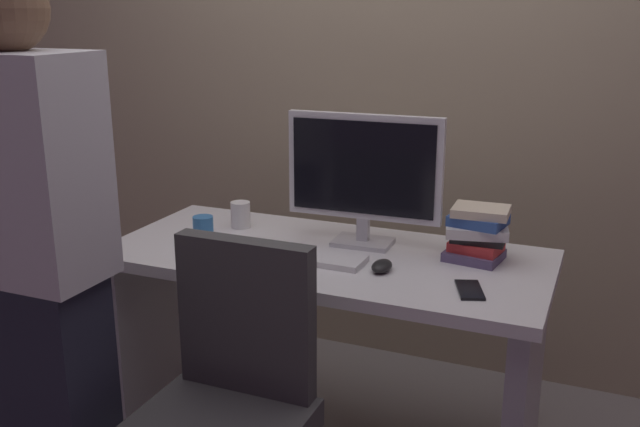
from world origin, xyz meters
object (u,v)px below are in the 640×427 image
(person_at_desk, at_px, (34,278))
(cell_phone, at_px, (470,290))
(desk, at_px, (326,313))
(mouse, at_px, (382,266))
(cup_near_keyboard, at_px, (203,229))
(book_stack, at_px, (477,233))
(cup_by_monitor, at_px, (241,215))
(keyboard, at_px, (301,255))
(monitor, at_px, (364,173))

(person_at_desk, relative_size, cell_phone, 11.38)
(desk, bearing_deg, mouse, -22.73)
(desk, xyz_separation_m, cup_near_keyboard, (-0.44, -0.06, 0.27))
(person_at_desk, xyz_separation_m, cup_near_keyboard, (0.08, 0.70, -0.06))
(desk, distance_m, book_stack, 0.59)
(cup_by_monitor, bearing_deg, cup_near_keyboard, -99.55)
(person_at_desk, height_order, keyboard, person_at_desk)
(keyboard, bearing_deg, cup_by_monitor, 147.70)
(book_stack, bearing_deg, monitor, -179.36)
(keyboard, xyz_separation_m, cell_phone, (0.57, -0.07, -0.01))
(monitor, height_order, cup_by_monitor, monitor)
(cup_near_keyboard, relative_size, cup_by_monitor, 0.96)
(mouse, relative_size, book_stack, 0.45)
(keyboard, xyz_separation_m, mouse, (0.28, -0.01, 0.01))
(keyboard, height_order, cup_by_monitor, cup_by_monitor)
(monitor, relative_size, cup_near_keyboard, 5.79)
(keyboard, relative_size, book_stack, 1.94)
(cup_by_monitor, relative_size, book_stack, 0.44)
(mouse, bearing_deg, cup_near_keyboard, 177.25)
(person_at_desk, xyz_separation_m, cell_phone, (1.04, 0.61, -0.10))
(monitor, xyz_separation_m, cup_by_monitor, (-0.49, 0.02, -0.21))
(desk, bearing_deg, cup_near_keyboard, -171.69)
(book_stack, height_order, cell_phone, book_stack)
(cup_near_keyboard, bearing_deg, mouse, -2.75)
(desk, relative_size, cup_by_monitor, 15.26)
(keyboard, xyz_separation_m, cup_by_monitor, (-0.35, 0.23, 0.04))
(keyboard, height_order, cell_phone, keyboard)
(cup_near_keyboard, distance_m, cup_by_monitor, 0.21)
(desk, xyz_separation_m, cup_by_monitor, (-0.40, 0.14, 0.27))
(monitor, bearing_deg, desk, -124.51)
(person_at_desk, distance_m, mouse, 1.01)
(cup_by_monitor, bearing_deg, person_at_desk, -97.41)
(mouse, distance_m, book_stack, 0.35)
(cup_by_monitor, bearing_deg, keyboard, -32.85)
(monitor, bearing_deg, cell_phone, -33.14)
(keyboard, distance_m, cell_phone, 0.57)
(cell_phone, bearing_deg, mouse, 148.80)
(cup_by_monitor, height_order, cell_phone, cup_by_monitor)
(mouse, distance_m, cup_near_keyboard, 0.67)
(mouse, distance_m, cup_by_monitor, 0.68)
(keyboard, xyz_separation_m, cup_near_keyboard, (-0.39, 0.02, 0.04))
(mouse, xyz_separation_m, cup_by_monitor, (-0.63, 0.24, 0.03))
(monitor, distance_m, mouse, 0.36)
(desk, xyz_separation_m, mouse, (0.23, -0.10, 0.24))
(keyboard, bearing_deg, book_stack, 22.66)
(person_at_desk, distance_m, monitor, 1.09)
(cup_by_monitor, bearing_deg, desk, -19.44)
(cup_near_keyboard, bearing_deg, desk, 8.31)
(cup_near_keyboard, bearing_deg, person_at_desk, -96.77)
(cup_near_keyboard, xyz_separation_m, cell_phone, (0.96, -0.09, -0.04))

